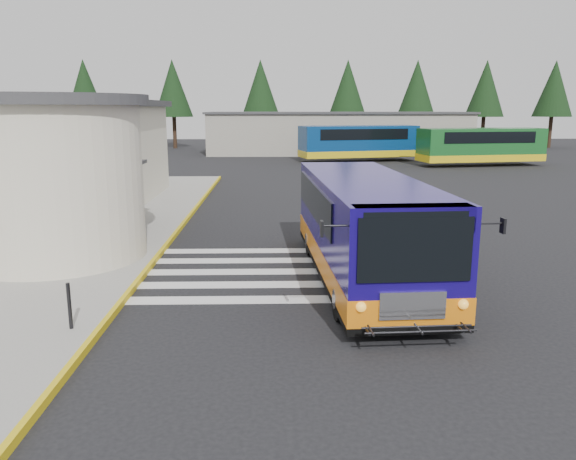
{
  "coord_description": "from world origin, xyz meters",
  "views": [
    {
      "loc": [
        -0.42,
        -16.17,
        4.56
      ],
      "look_at": [
        -0.05,
        -0.5,
        1.15
      ],
      "focal_mm": 35.0,
      "sensor_mm": 36.0,
      "label": 1
    }
  ],
  "objects_px": {
    "transit_bus": "(364,232)",
    "far_bus_b": "(481,145)",
    "bollard": "(69,306)",
    "far_bus_a": "(358,141)",
    "pedestrian_b": "(50,235)",
    "pedestrian_a": "(44,237)"
  },
  "relations": [
    {
      "from": "transit_bus",
      "to": "bollard",
      "type": "height_order",
      "value": "transit_bus"
    },
    {
      "from": "pedestrian_a",
      "to": "far_bus_b",
      "type": "relative_size",
      "value": 0.17
    },
    {
      "from": "far_bus_a",
      "to": "pedestrian_a",
      "type": "bearing_deg",
      "value": 144.39
    },
    {
      "from": "bollard",
      "to": "far_bus_b",
      "type": "xyz_separation_m",
      "value": [
        20.81,
        34.33,
        1.04
      ]
    },
    {
      "from": "pedestrian_a",
      "to": "bollard",
      "type": "xyz_separation_m",
      "value": [
        2.3,
        -4.55,
        -0.39
      ]
    },
    {
      "from": "pedestrian_a",
      "to": "far_bus_a",
      "type": "relative_size",
      "value": 0.16
    },
    {
      "from": "bollard",
      "to": "far_bus_a",
      "type": "distance_m",
      "value": 40.22
    },
    {
      "from": "transit_bus",
      "to": "pedestrian_b",
      "type": "height_order",
      "value": "transit_bus"
    },
    {
      "from": "transit_bus",
      "to": "pedestrian_a",
      "type": "bearing_deg",
      "value": 171.84
    },
    {
      "from": "pedestrian_b",
      "to": "far_bus_a",
      "type": "distance_m",
      "value": 36.22
    },
    {
      "from": "bollard",
      "to": "pedestrian_b",
      "type": "bearing_deg",
      "value": 114.81
    },
    {
      "from": "pedestrian_a",
      "to": "far_bus_a",
      "type": "xyz_separation_m",
      "value": [
        13.82,
        33.96,
        0.7
      ]
    },
    {
      "from": "far_bus_b",
      "to": "far_bus_a",
      "type": "bearing_deg",
      "value": 56.32
    },
    {
      "from": "transit_bus",
      "to": "far_bus_a",
      "type": "distance_m",
      "value": 35.11
    },
    {
      "from": "bollard",
      "to": "far_bus_b",
      "type": "height_order",
      "value": "far_bus_b"
    },
    {
      "from": "transit_bus",
      "to": "far_bus_b",
      "type": "distance_m",
      "value": 33.73
    },
    {
      "from": "pedestrian_a",
      "to": "far_bus_a",
      "type": "distance_m",
      "value": 36.67
    },
    {
      "from": "pedestrian_b",
      "to": "far_bus_b",
      "type": "bearing_deg",
      "value": 117.82
    },
    {
      "from": "bollard",
      "to": "pedestrian_a",
      "type": "bearing_deg",
      "value": 116.77
    },
    {
      "from": "pedestrian_a",
      "to": "pedestrian_b",
      "type": "distance_m",
      "value": 0.51
    },
    {
      "from": "pedestrian_a",
      "to": "far_bus_b",
      "type": "xyz_separation_m",
      "value": [
        23.11,
        29.78,
        0.65
      ]
    },
    {
      "from": "far_bus_b",
      "to": "transit_bus",
      "type": "bearing_deg",
      "value": 145.59
    }
  ]
}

